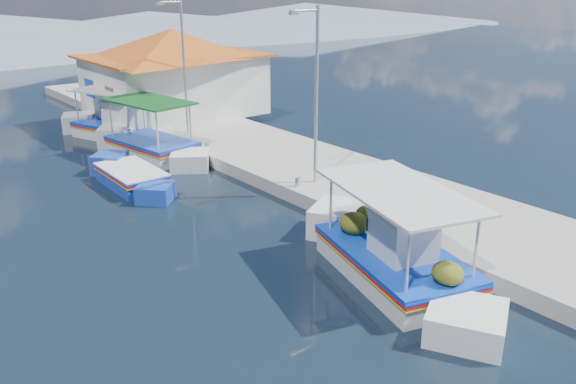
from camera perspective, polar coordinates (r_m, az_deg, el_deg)
ground at (r=17.13m, az=-4.61°, el=-5.41°), size 160.00×160.00×0.00m
quay at (r=24.83m, az=-1.23°, el=3.43°), size 5.00×44.00×0.50m
bollards at (r=22.95m, az=-4.25°, el=3.02°), size 0.20×17.20×0.30m
main_caique at (r=15.52m, az=9.98°, el=-6.36°), size 3.87×7.85×2.70m
caique_green_canopy at (r=26.35m, az=-13.05°, el=4.25°), size 2.96×7.25×2.75m
caique_blue_hull at (r=22.79m, az=-14.94°, el=1.27°), size 1.75×5.69×1.01m
caique_far at (r=29.98m, az=-16.22°, el=5.98°), size 3.81×6.84×2.56m
harbor_building at (r=31.88m, az=-10.95°, el=11.43°), size 10.49×10.49×4.40m
lamp_post_near at (r=20.12m, az=2.57°, el=10.03°), size 1.21×0.14×6.00m
lamp_post_far at (r=27.46m, az=-10.20°, el=12.42°), size 1.21×0.14×6.00m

